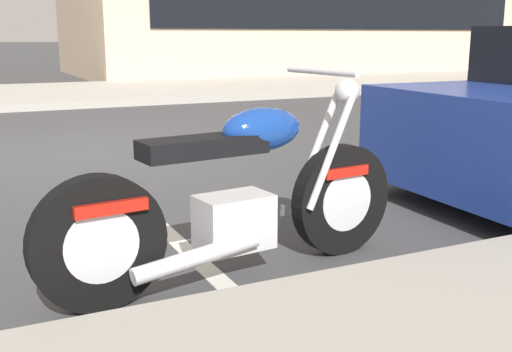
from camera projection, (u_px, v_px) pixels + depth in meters
name	position (u px, v px, depth m)	size (l,w,h in m)	color
ground_plane	(82.00, 153.00, 7.05)	(260.00, 260.00, 0.00)	#3D3D3F
sidewalk_far_curb	(452.00, 79.00, 18.21)	(120.00, 5.00, 0.14)	#ADA89E
parking_stall_stripe	(201.00, 263.00, 3.64)	(0.12, 2.20, 0.01)	silver
parked_motorcycle	(238.00, 200.00, 3.36)	(2.20, 0.64, 1.14)	black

